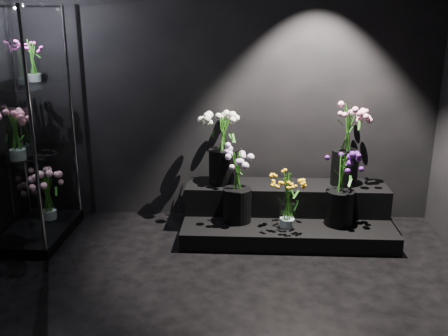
{
  "coord_description": "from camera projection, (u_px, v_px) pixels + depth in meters",
  "views": [
    {
      "loc": [
        0.22,
        -2.75,
        1.93
      ],
      "look_at": [
        0.02,
        1.2,
        0.73
      ],
      "focal_mm": 40.0,
      "sensor_mm": 36.0,
      "label": 1
    }
  ],
  "objects": [
    {
      "name": "wall_front",
      "position": [
        122.0,
        332.0,
        0.88
      ],
      "size": [
        4.0,
        0.0,
        4.0
      ],
      "primitive_type": "plane",
      "rotation": [
        -1.57,
        0.0,
        0.0
      ],
      "color": "black",
      "rests_on": "floor"
    },
    {
      "name": "bouquet_purple",
      "position": [
        341.0,
        188.0,
        4.36
      ],
      "size": [
        0.38,
        0.38,
        0.64
      ],
      "rotation": [
        0.0,
        0.0,
        -0.38
      ],
      "color": "black",
      "rests_on": "display_riser"
    },
    {
      "name": "bouquet_case_magenta",
      "position": [
        33.0,
        60.0,
        4.3
      ],
      "size": [
        0.29,
        0.29,
        0.36
      ],
      "rotation": [
        0.0,
        0.0,
        0.4
      ],
      "color": "white",
      "rests_on": "display_case"
    },
    {
      "name": "display_case",
      "position": [
        25.0,
        128.0,
        4.29
      ],
      "size": [
        0.55,
        0.92,
        2.03
      ],
      "color": "black",
      "rests_on": "floor"
    },
    {
      "name": "bouquet_pink_roses",
      "position": [
        346.0,
        140.0,
        4.58
      ],
      "size": [
        0.44,
        0.44,
        0.75
      ],
      "rotation": [
        0.0,
        0.0,
        -0.22
      ],
      "color": "black",
      "rests_on": "display_riser"
    },
    {
      "name": "bouquet_orange_bells",
      "position": [
        288.0,
        199.0,
        4.33
      ],
      "size": [
        0.36,
        0.36,
        0.5
      ],
      "rotation": [
        0.0,
        0.0,
        0.4
      ],
      "color": "white",
      "rests_on": "display_riser"
    },
    {
      "name": "bouquet_lilac",
      "position": [
        237.0,
        181.0,
        4.42
      ],
      "size": [
        0.4,
        0.4,
        0.67
      ],
      "rotation": [
        0.0,
        0.0,
        -0.07
      ],
      "color": "black",
      "rests_on": "display_riser"
    },
    {
      "name": "bouquet_cream_roses",
      "position": [
        224.0,
        143.0,
        4.64
      ],
      "size": [
        0.49,
        0.49,
        0.7
      ],
      "rotation": [
        0.0,
        0.0,
        0.34
      ],
      "color": "black",
      "rests_on": "display_riser"
    },
    {
      "name": "bouquet_case_pink",
      "position": [
        15.0,
        132.0,
        4.09
      ],
      "size": [
        0.28,
        0.28,
        0.44
      ],
      "rotation": [
        0.0,
        0.0,
        0.01
      ],
      "color": "white",
      "rests_on": "display_case"
    },
    {
      "name": "display_riser",
      "position": [
        286.0,
        213.0,
        4.67
      ],
      "size": [
        1.89,
        0.84,
        0.42
      ],
      "color": "black",
      "rests_on": "floor"
    },
    {
      "name": "floor",
      "position": [
        212.0,
        331.0,
        3.2
      ],
      "size": [
        4.0,
        4.0,
        0.0
      ],
      "primitive_type": "plane",
      "color": "black",
      "rests_on": "ground"
    },
    {
      "name": "wall_back",
      "position": [
        226.0,
        76.0,
        4.7
      ],
      "size": [
        4.0,
        0.0,
        4.0
      ],
      "primitive_type": "plane",
      "rotation": [
        1.57,
        0.0,
        0.0
      ],
      "color": "black",
      "rests_on": "floor"
    },
    {
      "name": "bouquet_case_base_pink",
      "position": [
        47.0,
        194.0,
        4.67
      ],
      "size": [
        0.33,
        0.33,
        0.48
      ],
      "rotation": [
        0.0,
        0.0,
        -0.08
      ],
      "color": "white",
      "rests_on": "display_case"
    }
  ]
}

